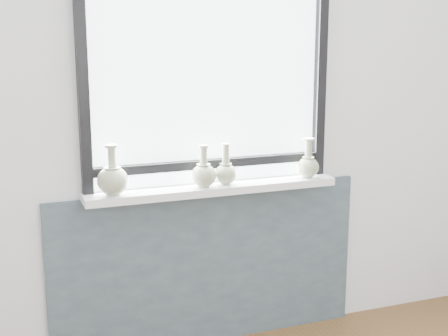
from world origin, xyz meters
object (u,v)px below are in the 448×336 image
object	(u,v)px
windowsill	(213,188)
vase_d	(308,165)
vase_b	(204,174)
vase_c	(226,172)
vase_a	(113,179)

from	to	relation	value
windowsill	vase_d	bearing A→B (deg)	-2.16
vase_b	vase_c	bearing A→B (deg)	7.08
windowsill	vase_c	distance (m)	0.11
vase_c	vase_b	bearing A→B (deg)	-172.92
windowsill	vase_a	world-z (taller)	vase_a
vase_b	vase_c	size ratio (longest dim) A/B	1.01
vase_c	vase_d	world-z (taller)	vase_d
windowsill	vase_a	xyz separation A→B (m)	(-0.52, -0.03, 0.10)
vase_c	vase_d	distance (m)	0.47
vase_b	vase_d	size ratio (longest dim) A/B	1.01
vase_a	vase_d	bearing A→B (deg)	0.29
vase_b	windowsill	bearing A→B (deg)	24.98
vase_b	vase_a	bearing A→B (deg)	179.69
vase_a	vase_b	size ratio (longest dim) A/B	1.14
windowsill	vase_b	xyz separation A→B (m)	(-0.06, -0.03, 0.09)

